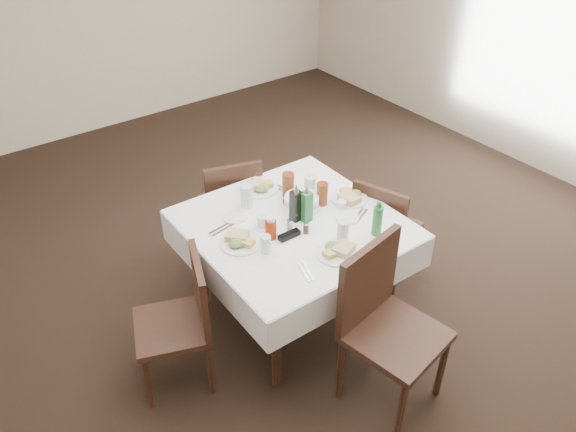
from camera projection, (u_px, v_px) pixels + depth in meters
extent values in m
plane|color=black|center=(300.00, 299.00, 4.01)|extent=(7.00, 7.00, 0.00)
cylinder|color=black|center=(277.00, 343.00, 3.20)|extent=(0.06, 0.06, 0.72)
cylinder|color=black|center=(202.00, 262.00, 3.78)|extent=(0.06, 0.06, 0.72)
cylinder|color=black|center=(389.00, 282.00, 3.62)|extent=(0.06, 0.06, 0.72)
cylinder|color=black|center=(306.00, 218.00, 4.21)|extent=(0.06, 0.06, 0.72)
cube|color=black|center=(293.00, 226.00, 3.49)|extent=(1.12, 1.12, 0.03)
cube|color=white|center=(293.00, 223.00, 3.47)|extent=(1.23, 1.23, 0.01)
cube|color=white|center=(242.00, 195.00, 3.94)|extent=(1.22, 0.03, 0.22)
cube|color=white|center=(358.00, 291.00, 3.14)|extent=(1.22, 0.03, 0.22)
cube|color=white|center=(365.00, 206.00, 3.83)|extent=(0.03, 1.22, 0.22)
cube|color=white|center=(209.00, 275.00, 3.25)|extent=(0.03, 1.22, 0.22)
cube|color=black|center=(230.00, 206.00, 4.23)|extent=(0.52, 0.52, 0.04)
cube|color=black|center=(235.00, 193.00, 3.96)|extent=(0.40, 0.16, 0.45)
cylinder|color=black|center=(248.00, 212.00, 4.54)|extent=(0.03, 0.03, 0.42)
cylinder|color=black|center=(260.00, 237.00, 4.26)|extent=(0.03, 0.03, 0.42)
cylinder|color=black|center=(204.00, 220.00, 4.44)|extent=(0.03, 0.03, 0.42)
cylinder|color=black|center=(214.00, 246.00, 4.17)|extent=(0.03, 0.03, 0.42)
cube|color=black|center=(396.00, 337.00, 3.06)|extent=(0.56, 0.56, 0.04)
cube|color=black|center=(368.00, 283.00, 3.03)|extent=(0.48, 0.13, 0.52)
cylinder|color=black|center=(401.00, 411.00, 2.96)|extent=(0.04, 0.04, 0.49)
cylinder|color=black|center=(340.00, 368.00, 3.20)|extent=(0.04, 0.04, 0.49)
cylinder|color=black|center=(442.00, 365.00, 3.21)|extent=(0.04, 0.04, 0.49)
cylinder|color=black|center=(383.00, 329.00, 3.44)|extent=(0.04, 0.04, 0.49)
cube|color=black|center=(387.00, 229.00, 4.01)|extent=(0.51, 0.51, 0.04)
cube|color=black|center=(378.00, 216.00, 3.76)|extent=(0.17, 0.39, 0.44)
cylinder|color=black|center=(415.00, 247.00, 4.17)|extent=(0.03, 0.03, 0.41)
cylinder|color=black|center=(395.00, 273.00, 3.93)|extent=(0.03, 0.03, 0.41)
cylinder|color=black|center=(373.00, 232.00, 4.33)|extent=(0.03, 0.03, 0.41)
cylinder|color=black|center=(352.00, 255.00, 4.09)|extent=(0.03, 0.03, 0.41)
cube|color=black|center=(171.00, 327.00, 3.22)|extent=(0.53, 0.53, 0.04)
cube|color=black|center=(200.00, 292.00, 3.13)|extent=(0.18, 0.40, 0.45)
cylinder|color=black|center=(143.00, 336.00, 3.44)|extent=(0.03, 0.03, 0.42)
cylinder|color=black|center=(201.00, 325.00, 3.52)|extent=(0.03, 0.03, 0.42)
cylinder|color=black|center=(148.00, 382.00, 3.16)|extent=(0.03, 0.03, 0.42)
cylinder|color=black|center=(210.00, 368.00, 3.24)|extent=(0.03, 0.03, 0.42)
cylinder|color=white|center=(260.00, 189.00, 3.78)|extent=(0.26, 0.26, 0.01)
cube|color=tan|center=(253.00, 185.00, 3.77)|extent=(0.14, 0.12, 0.04)
cube|color=#BF8442|center=(266.00, 184.00, 3.78)|extent=(0.10, 0.09, 0.03)
ellipsoid|color=#356E1D|center=(262.00, 188.00, 3.73)|extent=(0.09, 0.09, 0.04)
cylinder|color=white|center=(337.00, 253.00, 3.21)|extent=(0.24, 0.24, 0.01)
cube|color=tan|center=(344.00, 249.00, 3.20)|extent=(0.15, 0.14, 0.04)
cube|color=#BF8442|center=(331.00, 253.00, 3.18)|extent=(0.08, 0.06, 0.03)
ellipsoid|color=#356E1D|center=(332.00, 246.00, 3.22)|extent=(0.09, 0.08, 0.04)
cylinder|color=white|center=(349.00, 198.00, 3.68)|extent=(0.24, 0.24, 0.01)
cube|color=tan|center=(349.00, 198.00, 3.64)|extent=(0.11, 0.13, 0.04)
cube|color=#BF8442|center=(346.00, 192.00, 3.70)|extent=(0.08, 0.09, 0.03)
ellipsoid|color=#356E1D|center=(355.00, 194.00, 3.68)|extent=(0.09, 0.08, 0.04)
cylinder|color=white|center=(241.00, 243.00, 3.29)|extent=(0.25, 0.25, 0.01)
cube|color=tan|center=(237.00, 236.00, 3.30)|extent=(0.16, 0.16, 0.04)
cube|color=#BF8442|center=(247.00, 242.00, 3.26)|extent=(0.09, 0.10, 0.03)
ellipsoid|color=#356E1D|center=(236.00, 243.00, 3.25)|extent=(0.09, 0.08, 0.04)
cylinder|color=white|center=(235.00, 217.00, 3.51)|extent=(0.15, 0.15, 0.01)
cylinder|color=white|center=(348.00, 218.00, 3.51)|extent=(0.15, 0.15, 0.01)
cylinder|color=silver|center=(247.00, 196.00, 3.58)|extent=(0.08, 0.08, 0.15)
cylinder|color=silver|center=(343.00, 230.00, 3.30)|extent=(0.07, 0.07, 0.13)
cylinder|color=silver|center=(310.00, 186.00, 3.68)|extent=(0.08, 0.08, 0.15)
cylinder|color=silver|center=(266.00, 244.00, 3.20)|extent=(0.06, 0.06, 0.11)
cylinder|color=maroon|center=(288.00, 185.00, 3.67)|extent=(0.08, 0.08, 0.17)
cylinder|color=maroon|center=(322.00, 194.00, 3.60)|extent=(0.07, 0.07, 0.15)
cylinder|color=silver|center=(302.00, 204.00, 3.60)|extent=(0.25, 0.25, 0.04)
cylinder|color=white|center=(302.00, 200.00, 3.58)|extent=(0.22, 0.22, 0.05)
cube|color=black|center=(296.00, 206.00, 3.44)|extent=(0.06, 0.06, 0.20)
cone|color=silver|center=(296.00, 188.00, 3.37)|extent=(0.03, 0.03, 0.06)
cube|color=#266F35|center=(306.00, 207.00, 3.44)|extent=(0.06, 0.06, 0.20)
cone|color=silver|center=(307.00, 189.00, 3.36)|extent=(0.03, 0.03, 0.06)
cylinder|color=#9F2505|center=(271.00, 229.00, 3.31)|extent=(0.07, 0.07, 0.12)
cylinder|color=white|center=(271.00, 219.00, 3.27)|extent=(0.05, 0.05, 0.02)
cylinder|color=white|center=(289.00, 227.00, 3.38)|extent=(0.04, 0.04, 0.07)
cylinder|color=silver|center=(289.00, 221.00, 3.35)|extent=(0.04, 0.04, 0.01)
cylinder|color=#3D2E1D|center=(306.00, 229.00, 3.37)|extent=(0.03, 0.03, 0.06)
cylinder|color=silver|center=(306.00, 224.00, 3.34)|extent=(0.03, 0.03, 0.01)
cylinder|color=white|center=(263.00, 227.00, 3.43)|extent=(0.11, 0.11, 0.01)
cylinder|color=white|center=(263.00, 221.00, 3.41)|extent=(0.07, 0.07, 0.07)
cylinder|color=black|center=(262.00, 218.00, 3.39)|extent=(0.06, 0.06, 0.01)
torus|color=white|center=(265.00, 217.00, 3.44)|extent=(0.04, 0.04, 0.05)
cube|color=black|center=(289.00, 235.00, 3.34)|extent=(0.14, 0.05, 0.03)
cylinder|color=#266F35|center=(377.00, 221.00, 3.32)|extent=(0.06, 0.06, 0.19)
cylinder|color=#266F35|center=(379.00, 205.00, 3.26)|extent=(0.03, 0.03, 0.04)
cube|color=white|center=(343.00, 203.00, 3.61)|extent=(0.11, 0.09, 0.05)
cube|color=#F9A0C1|center=(343.00, 202.00, 3.60)|extent=(0.08, 0.06, 0.02)
cube|color=silver|center=(281.00, 190.00, 3.77)|extent=(0.05, 0.17, 0.01)
cube|color=silver|center=(283.00, 188.00, 3.79)|extent=(0.05, 0.17, 0.01)
cube|color=silver|center=(308.00, 271.00, 3.09)|extent=(0.07, 0.17, 0.01)
cube|color=silver|center=(304.00, 272.00, 3.09)|extent=(0.07, 0.17, 0.01)
cube|color=silver|center=(362.00, 216.00, 3.52)|extent=(0.17, 0.09, 0.01)
cube|color=silver|center=(358.00, 215.00, 3.53)|extent=(0.17, 0.09, 0.01)
cube|color=silver|center=(221.00, 228.00, 3.42)|extent=(0.19, 0.05, 0.01)
cube|color=silver|center=(224.00, 230.00, 3.40)|extent=(0.19, 0.05, 0.01)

